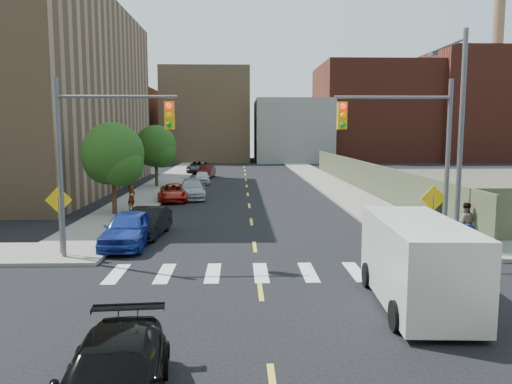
{
  "coord_description": "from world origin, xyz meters",
  "views": [
    {
      "loc": [
        -0.64,
        -13.24,
        5.02
      ],
      "look_at": [
        0.17,
        11.31,
        2.0
      ],
      "focal_mm": 35.0,
      "sensor_mm": 36.0,
      "label": 1
    }
  ],
  "objects": [
    {
      "name": "parked_car_maroon",
      "position": [
        -4.2,
        40.38,
        0.67
      ],
      "size": [
        1.82,
        4.17,
        1.33
      ],
      "primitive_type": "imported",
      "rotation": [
        0.0,
        0.0,
        -0.1
      ],
      "color": "#390B0D",
      "rests_on": "ground"
    },
    {
      "name": "mailbox",
      "position": [
        8.44,
        6.0,
        0.73
      ],
      "size": [
        0.57,
        0.49,
        1.19
      ],
      "rotation": [
        0.0,
        0.0,
        0.28
      ],
      "color": "navy",
      "rests_on": "sidewalk_ne"
    },
    {
      "name": "pedestrian_west",
      "position": [
        -7.24,
        17.1,
        1.02
      ],
      "size": [
        0.6,
        0.74,
        1.75
      ],
      "primitive_type": "imported",
      "rotation": [
        0.0,
        0.0,
        1.25
      ],
      "color": "gray",
      "rests_on": "sidewalk_nw"
    },
    {
      "name": "warn_sign_midwest",
      "position": [
        -7.8,
        20.0,
        1.99
      ],
      "size": [
        1.06,
        0.06,
        2.83
      ],
      "color": "#59595E",
      "rests_on": "ground"
    },
    {
      "name": "parked_car_white",
      "position": [
        -4.2,
        33.83,
        0.62
      ],
      "size": [
        1.64,
        3.72,
        1.24
      ],
      "primitive_type": "imported",
      "rotation": [
        0.0,
        0.0,
        0.05
      ],
      "color": "silver",
      "rests_on": "ground"
    },
    {
      "name": "fence_north",
      "position": [
        9.6,
        28.0,
        1.25
      ],
      "size": [
        0.12,
        44.0,
        2.5
      ],
      "primitive_type": "cube",
      "color": "#595E42",
      "rests_on": "ground"
    },
    {
      "name": "streetlight_ne",
      "position": [
        8.2,
        6.9,
        5.22
      ],
      "size": [
        0.25,
        3.7,
        9.0
      ],
      "color": "#59595E",
      "rests_on": "ground"
    },
    {
      "name": "black_sedan",
      "position": [
        -2.9,
        -4.85,
        0.66
      ],
      "size": [
        2.19,
        4.67,
        1.32
      ],
      "primitive_type": "imported",
      "rotation": [
        0.0,
        0.0,
        0.08
      ],
      "color": "black",
      "rests_on": "ground"
    },
    {
      "name": "pedestrian_east",
      "position": [
        9.2,
        7.88,
        1.04
      ],
      "size": [
        1.0,
        0.86,
        1.78
      ],
      "primitive_type": "imported",
      "rotation": [
        0.0,
        0.0,
        2.91
      ],
      "color": "gray",
      "rests_on": "sidewalk_ne"
    },
    {
      "name": "cargo_van",
      "position": [
        4.44,
        0.65,
        1.32
      ],
      "size": [
        2.54,
        5.61,
        2.52
      ],
      "rotation": [
        0.0,
        0.0,
        -0.05
      ],
      "color": "silver",
      "rests_on": "ground"
    },
    {
      "name": "parked_car_blue",
      "position": [
        -5.5,
        8.29,
        0.78
      ],
      "size": [
        1.93,
        4.59,
        1.55
      ],
      "primitive_type": "imported",
      "rotation": [
        0.0,
        0.0,
        -0.02
      ],
      "color": "#1B3498",
      "rests_on": "ground"
    },
    {
      "name": "tree_west_near",
      "position": [
        -8.0,
        16.05,
        3.48
      ],
      "size": [
        3.66,
        3.64,
        5.52
      ],
      "color": "#332114",
      "rests_on": "ground"
    },
    {
      "name": "bg_bldg_center",
      "position": [
        8.0,
        70.0,
        5.0
      ],
      "size": [
        12.0,
        16.0,
        10.0
      ],
      "primitive_type": "cube",
      "color": "gray",
      "rests_on": "ground"
    },
    {
      "name": "warn_sign_ne",
      "position": [
        7.2,
        6.5,
        1.99
      ],
      "size": [
        1.06,
        0.06,
        2.83
      ],
      "color": "#59595E",
      "rests_on": "ground"
    },
    {
      "name": "parked_car_grey",
      "position": [
        -5.5,
        45.99,
        0.73
      ],
      "size": [
        2.6,
        5.36,
        1.47
      ],
      "primitive_type": "imported",
      "rotation": [
        0.0,
        0.0,
        -0.03
      ],
      "color": "black",
      "rests_on": "ground"
    },
    {
      "name": "signal_nw",
      "position": [
        -5.98,
        6.0,
        4.53
      ],
      "size": [
        4.59,
        0.3,
        7.0
      ],
      "color": "#59595E",
      "rests_on": "ground"
    },
    {
      "name": "bg_bldg_west",
      "position": [
        -22.0,
        70.0,
        6.0
      ],
      "size": [
        14.0,
        18.0,
        12.0
      ],
      "primitive_type": "cube",
      "color": "#592319",
      "rests_on": "ground"
    },
    {
      "name": "sidewalk_nw",
      "position": [
        -7.75,
        41.5,
        0.07
      ],
      "size": [
        3.5,
        73.0,
        0.15
      ],
      "primitive_type": "cube",
      "color": "gray",
      "rests_on": "ground"
    },
    {
      "name": "signal_ne",
      "position": [
        5.98,
        6.0,
        4.53
      ],
      "size": [
        4.59,
        0.3,
        7.0
      ],
      "color": "#59595E",
      "rests_on": "ground"
    },
    {
      "name": "warn_sign_nw",
      "position": [
        -7.8,
        6.5,
        1.99
      ],
      "size": [
        1.06,
        0.06,
        2.83
      ],
      "color": "#59595E",
      "rests_on": "ground"
    },
    {
      "name": "parked_car_red",
      "position": [
        -5.4,
        22.44,
        0.61
      ],
      "size": [
        2.43,
        4.58,
        1.23
      ],
      "primitive_type": "imported",
      "rotation": [
        0.0,
        0.0,
        0.09
      ],
      "color": "#A51C10",
      "rests_on": "ground"
    },
    {
      "name": "bg_bldg_fareast",
      "position": [
        38.0,
        70.0,
        9.0
      ],
      "size": [
        14.0,
        16.0,
        18.0
      ],
      "primitive_type": "cube",
      "color": "#592319",
      "rests_on": "ground"
    },
    {
      "name": "payphone",
      "position": [
        8.06,
        8.42,
        1.07
      ],
      "size": [
        0.62,
        0.54,
        1.85
      ],
      "primitive_type": "cube",
      "rotation": [
        0.0,
        0.0,
        -0.19
      ],
      "color": "black",
      "rests_on": "sidewalk_ne"
    },
    {
      "name": "tree_west_far",
      "position": [
        -8.0,
        31.05,
        3.48
      ],
      "size": [
        3.66,
        3.64,
        5.52
      ],
      "color": "#332114",
      "rests_on": "ground"
    },
    {
      "name": "bg_bldg_midwest",
      "position": [
        -6.0,
        72.0,
        7.5
      ],
      "size": [
        14.0,
        16.0,
        15.0
      ],
      "primitive_type": "cube",
      "color": "#8C6B4C",
      "rests_on": "ground"
    },
    {
      "name": "ground",
      "position": [
        0.0,
        0.0,
        0.0
      ],
      "size": [
        160.0,
        160.0,
        0.0
      ],
      "primitive_type": "plane",
      "color": "black",
      "rests_on": "ground"
    },
    {
      "name": "bg_bldg_east",
      "position": [
        22.0,
        72.0,
        8.0
      ],
      "size": [
        18.0,
        18.0,
        16.0
      ],
      "primitive_type": "cube",
      "color": "#592319",
      "rests_on": "ground"
    },
    {
      "name": "parked_car_silver",
      "position": [
        -4.2,
        23.73,
        0.7
      ],
      "size": [
        2.4,
        4.98,
        1.4
      ],
      "primitive_type": "imported",
      "rotation": [
        0.0,
        0.0,
        0.09
      ],
      "color": "#999AA0",
      "rests_on": "ground"
    },
    {
      "name": "parked_car_black",
      "position": [
        -5.05,
        10.33,
        0.69
      ],
      "size": [
        1.86,
        4.29,
        1.37
      ],
      "primitive_type": "imported",
      "rotation": [
        0.0,
        0.0,
        -0.1
      ],
      "color": "black",
      "rests_on": "ground"
    },
    {
      "name": "smokestack",
      "position": [
        42.0,
        70.0,
        14.0
      ],
      "size": [
        1.8,
        1.8,
        28.0
      ],
      "primitive_type": "cylinder",
      "color": "#8C6B4C",
      "rests_on": "ground"
    },
    {
      "name": "sidewalk_ne",
      "position": [
        7.75,
        41.5,
        0.07
      ],
      "size": [
        3.5,
        73.0,
        0.15
      ],
      "primitive_type": "cube",
      "color": "gray",
      "rests_on": "ground"
    }
  ]
}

